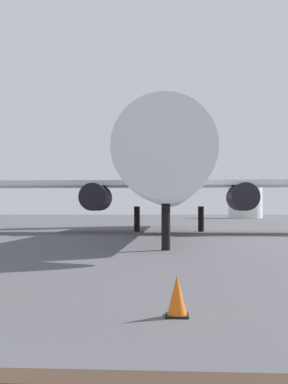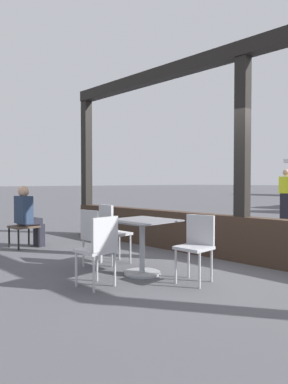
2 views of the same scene
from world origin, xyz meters
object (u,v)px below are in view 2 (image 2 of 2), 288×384
Objects in this scene: cafe_chair_window_right at (95,233)px; ground_crew_worker at (286,195)px; lounge_bench at (24,229)px; dining_table at (142,241)px; cafe_chair_aisle_right at (100,245)px; cafe_chair_aisle_left at (111,228)px; seated_passenger at (27,214)px; cafe_chair_window_left at (197,242)px.

ground_crew_worker is (-0.33, 8.01, 0.37)m from cafe_chair_window_right.
ground_crew_worker reaches higher than lounge_bench.
lounge_bench is (-2.32, -0.01, -0.15)m from cafe_chair_window_right.
dining_table is 0.97× the size of cafe_chair_aisle_right.
cafe_chair_aisle_left is 2.34m from lounge_bench.
cafe_chair_window_right reaches higher than cafe_chair_aisle_right.
seated_passenger is (-2.30, 0.06, 0.14)m from cafe_chair_window_right.
dining_table is 7.84m from ground_crew_worker.
dining_table is 0.81m from cafe_chair_window_left.
cafe_chair_aisle_right is at bearing -33.61° from cafe_chair_window_right.
dining_table is 0.90× the size of cafe_chair_aisle_left.
ground_crew_worker is at bearing 104.04° from cafe_chair_window_left.
seated_passenger reaches higher than cafe_chair_aisle_left.
ground_crew_worker is at bearing 97.90° from cafe_chair_aisle_right.
cafe_chair_window_left is 1.57m from cafe_chair_aisle_left.
cafe_chair_aisle_left is 7.68m from ground_crew_worker.
ground_crew_worker is at bearing 92.37° from cafe_chair_aisle_left.
seated_passenger is at bearing -172.89° from cafe_chair_aisle_left.
ground_crew_worker reaches higher than cafe_chair_window_right.
cafe_chair_window_right is at bearing -161.94° from cafe_chair_window_left.
cafe_chair_aisle_left is 0.77× the size of seated_passenger.
cafe_chair_window_left is 1.62m from cafe_chair_window_right.
cafe_chair_aisle_right is 0.51× the size of ground_crew_worker.
dining_table is 3.11m from lounge_bench.
dining_table is 0.69× the size of seated_passenger.
ground_crew_worker is (-1.88, 7.50, 0.37)m from cafe_chair_window_left.
cafe_chair_aisle_right is 3.22m from seated_passenger.
dining_table is 0.96× the size of cafe_chair_window_right.
cafe_chair_aisle_right is (0.87, -0.91, -0.04)m from cafe_chair_aisle_left.
cafe_chair_window_right is 0.34m from cafe_chair_aisle_left.
seated_passenger is at bearing 73.33° from lounge_bench.
dining_table is at bearing 18.09° from cafe_chair_window_right.
dining_table is 1.78× the size of lounge_bench.
ground_crew_worker reaches higher than dining_table.
cafe_chair_window_right is at bearing -87.62° from ground_crew_worker.
cafe_chair_window_right reaches higher than dining_table.
ground_crew_worker reaches higher than cafe_chair_aisle_left.
cafe_chair_window_right is 2.31m from seated_passenger.
dining_table reaches higher than lounge_bench.
cafe_chair_window_left is at bearing 18.03° from dining_table.
cafe_chair_aisle_left is at bearing 8.73° from lounge_bench.
seated_passenger is at bearing 178.61° from cafe_chair_window_right.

